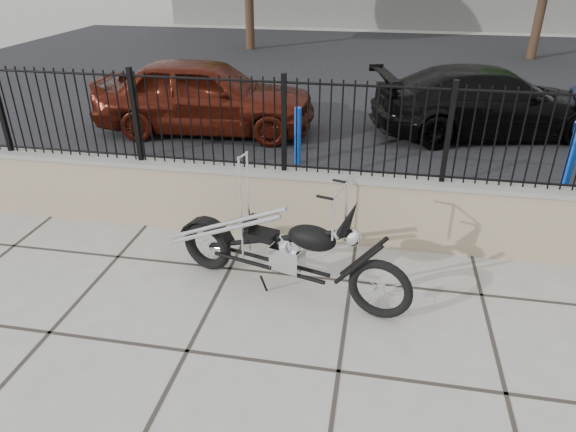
% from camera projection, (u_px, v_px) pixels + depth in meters
% --- Properties ---
extents(ground_plane, '(90.00, 90.00, 0.00)m').
position_uv_depth(ground_plane, '(338.00, 371.00, 4.82)').
color(ground_plane, '#99968E').
rests_on(ground_plane, ground).
extents(parking_lot, '(30.00, 30.00, 0.00)m').
position_uv_depth(parking_lot, '(378.00, 79.00, 15.72)').
color(parking_lot, black).
rests_on(parking_lot, ground).
extents(retaining_wall, '(14.00, 0.36, 0.96)m').
position_uv_depth(retaining_wall, '(358.00, 209.00, 6.78)').
color(retaining_wall, gray).
rests_on(retaining_wall, ground_plane).
extents(iron_fence, '(14.00, 0.08, 1.20)m').
position_uv_depth(iron_fence, '(364.00, 130.00, 6.28)').
color(iron_fence, black).
rests_on(iron_fence, retaining_wall).
extents(chopper_motorcycle, '(2.74, 1.18, 1.62)m').
position_uv_depth(chopper_motorcycle, '(283.00, 228.00, 5.62)').
color(chopper_motorcycle, black).
rests_on(chopper_motorcycle, ground_plane).
extents(car_red, '(4.73, 2.16, 1.57)m').
position_uv_depth(car_red, '(206.00, 95.00, 10.83)').
color(car_red, '#47130A').
rests_on(car_red, parking_lot).
extents(car_black, '(5.21, 3.14, 1.41)m').
position_uv_depth(car_black, '(490.00, 102.00, 10.67)').
color(car_black, black).
rests_on(car_black, parking_lot).
extents(bollard_a, '(0.13, 0.13, 1.05)m').
position_uv_depth(bollard_a, '(298.00, 136.00, 9.27)').
color(bollard_a, '#0D27D1').
rests_on(bollard_a, ground_plane).
extents(bollard_b, '(0.16, 0.16, 1.11)m').
position_uv_depth(bollard_b, '(570.00, 163.00, 8.03)').
color(bollard_b, '#0D1BCE').
rests_on(bollard_b, ground_plane).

